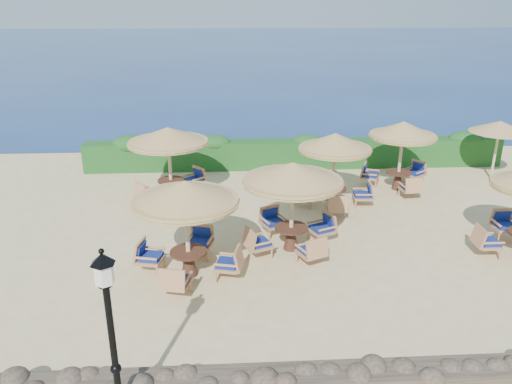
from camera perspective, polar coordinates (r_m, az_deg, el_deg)
The scene contains 11 objects.
ground at distance 15.35m, azimuth 7.98°, elevation -5.50°, with size 120.00×120.00×0.00m, color #D8C289.
sea at distance 83.79m, azimuth -1.34°, elevation 16.27°, with size 160.00×160.00×0.00m, color navy.
hedge at distance 21.76m, azimuth 4.52°, elevation 4.36°, with size 18.00×0.90×1.20m, color #154418.
stone_wall at distance 10.20m, azimuth 14.96°, elevation -19.92°, with size 15.00×0.65×0.44m, color brown.
lamp_post at distance 8.68m, azimuth -15.96°, elevation -17.05°, with size 0.44×0.44×3.31m.
extra_parasol at distance 22.00m, azimuth 26.10°, elevation 6.70°, with size 2.30×2.30×2.41m.
cafe_set_0 at distance 12.72m, azimuth -7.99°, elevation -2.29°, with size 2.89×2.89×2.65m.
cafe_set_1 at distance 14.00m, azimuth 4.17°, elevation 0.21°, with size 2.86×2.86×2.65m.
cafe_set_3 at distance 18.07m, azimuth -9.97°, elevation 5.36°, with size 2.90×2.90×2.65m.
cafe_set_4 at distance 17.29m, azimuth 8.94°, elevation 3.71°, with size 2.84×2.84×2.65m.
cafe_set_5 at distance 19.52m, azimuth 16.33°, elevation 5.40°, with size 2.76×2.68×2.65m.
Camera 1 is at (-2.90, -13.46, 6.78)m, focal length 35.00 mm.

